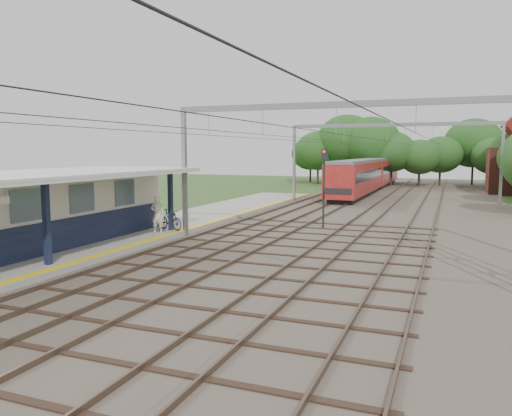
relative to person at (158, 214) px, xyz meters
The scene contains 13 objects.
ground 15.07m from the person, 66.62° to the right, with size 160.00×160.00×0.00m, color #2D4C1E.
ballast_bed 19.08m from the person, 58.47° to the left, with size 18.00×90.00×0.10m, color #473D33.
platform 1.96m from the person, behind, with size 5.00×52.00×0.35m, color gray.
yellow_stripe 1.25m from the person, 17.66° to the left, with size 0.45×52.00×0.01m, color yellow.
station_building 7.41m from the person, 113.34° to the right, with size 3.41×18.00×3.40m.
canopy 8.30m from the person, 103.15° to the right, with size 6.40×20.00×3.44m.
rail_tracks 17.89m from the person, 65.32° to the left, with size 11.80×88.00×0.15m.
catenary_system 15.39m from the person, 50.93° to the left, with size 17.22×88.00×7.00m.
tree_band 44.58m from the person, 77.26° to the left, with size 31.72×30.88×8.82m.
person is the anchor object (origin of this frame).
bicycle 1.30m from the person, 89.87° to the left, with size 0.53×1.89×1.13m, color black.
train 36.86m from the person, 81.49° to the left, with size 2.79×34.77×3.68m.
signal_post 9.99m from the person, 42.03° to the left, with size 0.34×0.29×4.79m.
Camera 1 is at (8.41, -8.56, 4.70)m, focal length 35.00 mm.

